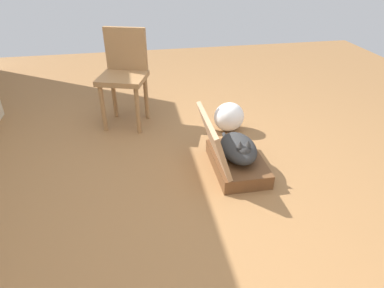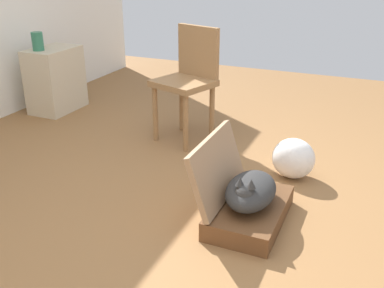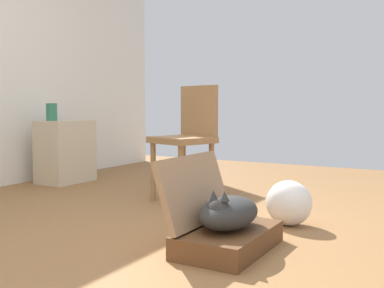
{
  "view_description": "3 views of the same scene",
  "coord_description": "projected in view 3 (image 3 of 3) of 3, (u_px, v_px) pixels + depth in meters",
  "views": [
    {
      "loc": [
        -2.1,
        0.25,
        1.65
      ],
      "look_at": [
        0.02,
        -0.15,
        0.34
      ],
      "focal_mm": 31.61,
      "sensor_mm": 36.0,
      "label": 1
    },
    {
      "loc": [
        -2.1,
        -1.14,
        1.48
      ],
      "look_at": [
        0.34,
        -0.07,
        0.33
      ],
      "focal_mm": 41.53,
      "sensor_mm": 36.0,
      "label": 2
    },
    {
      "loc": [
        -2.1,
        -1.59,
        0.78
      ],
      "look_at": [
        0.44,
        -0.13,
        0.53
      ],
      "focal_mm": 43.41,
      "sensor_mm": 36.0,
      "label": 3
    }
  ],
  "objects": [
    {
      "name": "vase_tall",
      "position": [
        52.0,
        112.0,
        4.57
      ],
      "size": [
        0.11,
        0.11,
        0.17
      ],
      "primitive_type": "cylinder",
      "color": "#2D7051",
      "rests_on": "side_table"
    },
    {
      "name": "side_table",
      "position": [
        65.0,
        151.0,
        4.7
      ],
      "size": [
        0.53,
        0.35,
        0.63
      ],
      "primitive_type": "cube",
      "color": "beige",
      "rests_on": "ground"
    },
    {
      "name": "ground_plane",
      "position": [
        134.0,
        241.0,
        2.67
      ],
      "size": [
        7.68,
        7.68,
        0.0
      ],
      "primitive_type": "plane",
      "color": "olive",
      "rests_on": "ground"
    },
    {
      "name": "suitcase_base",
      "position": [
        229.0,
        239.0,
        2.49
      ],
      "size": [
        0.64,
        0.39,
        0.12
      ],
      "primitive_type": "cube",
      "color": "brown",
      "rests_on": "ground"
    },
    {
      "name": "suitcase_lid",
      "position": [
        195.0,
        190.0,
        2.57
      ],
      "size": [
        0.64,
        0.16,
        0.38
      ],
      "primitive_type": "cube",
      "rotation": [
        1.26,
        0.0,
        0.0
      ],
      "color": "#9B7756",
      "rests_on": "suitcase_base"
    },
    {
      "name": "cat",
      "position": [
        228.0,
        212.0,
        2.47
      ],
      "size": [
        0.52,
        0.28,
        0.23
      ],
      "color": "#2D2D2D",
      "rests_on": "suitcase_base"
    },
    {
      "name": "chair",
      "position": [
        188.0,
        135.0,
        3.79
      ],
      "size": [
        0.52,
        0.54,
        0.94
      ],
      "rotation": [
        0.0,
        0.0,
        -1.89
      ],
      "color": "olive",
      "rests_on": "ground"
    },
    {
      "name": "plastic_bag_white",
      "position": [
        289.0,
        203.0,
        3.0
      ],
      "size": [
        0.25,
        0.3,
        0.29
      ],
      "primitive_type": "ellipsoid",
      "color": "white",
      "rests_on": "ground"
    }
  ]
}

